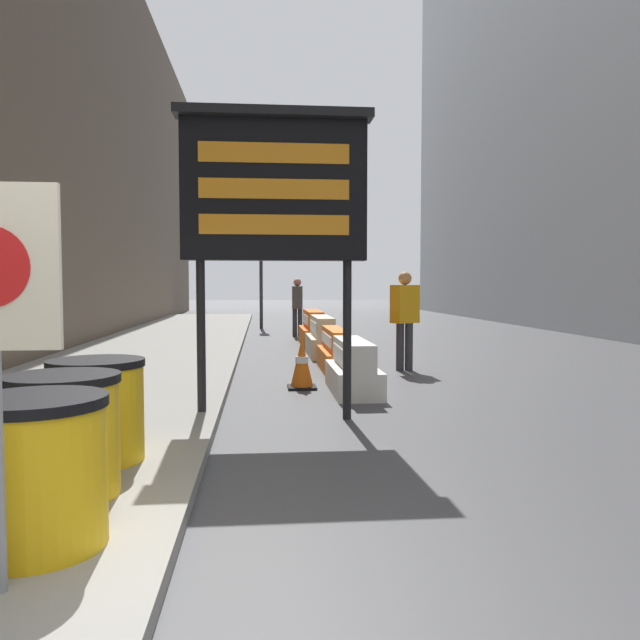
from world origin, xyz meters
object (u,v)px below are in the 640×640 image
object	(u,v)px
jersey_barrier_cream	(322,338)
traffic_cone_mid	(302,364)
barrel_drum_middle	(63,435)
jersey_barrier_orange_far	(313,330)
traffic_cone_near	(347,343)
barrel_drum_back	(97,410)
pedestrian_worker	(405,312)
jersey_barrier_white	(353,369)
message_board	(274,190)
barrel_drum_foreground	(36,472)
traffic_light_near_curb	(261,254)
pedestrian_passerby	(297,302)
jersey_barrier_orange_near	(335,352)

from	to	relation	value
jersey_barrier_cream	traffic_cone_mid	xyz separation A→B (m)	(-0.72, -4.27, -0.01)
barrel_drum_middle	traffic_cone_mid	distance (m)	5.33
jersey_barrier_orange_far	traffic_cone_near	size ratio (longest dim) A/B	3.94
barrel_drum_back	pedestrian_worker	bearing A→B (deg)	56.37
jersey_barrier_white	pedestrian_worker	world-z (taller)	pedestrian_worker
barrel_drum_middle	message_board	size ratio (longest dim) A/B	0.24
pedestrian_worker	jersey_barrier_white	bearing A→B (deg)	32.56
jersey_barrier_white	jersey_barrier_cream	world-z (taller)	jersey_barrier_cream
barrel_drum_foreground	traffic_light_near_curb	world-z (taller)	traffic_light_near_curb
barrel_drum_back	pedestrian_passerby	xyz separation A→B (m)	(2.40, 13.45, 0.49)
pedestrian_worker	traffic_cone_near	bearing A→B (deg)	-101.58
barrel_drum_foreground	jersey_barrier_cream	world-z (taller)	barrel_drum_foreground
jersey_barrier_orange_far	pedestrian_worker	xyz separation A→B (m)	(1.26, -4.93, 0.67)
traffic_cone_mid	pedestrian_worker	size ratio (longest dim) A/B	0.43
traffic_cone_near	traffic_light_near_curb	size ratio (longest dim) A/B	0.15
traffic_cone_near	traffic_light_near_curb	bearing A→B (deg)	102.51
barrel_drum_foreground	jersey_barrier_orange_far	distance (m)	12.77
barrel_drum_middle	traffic_cone_mid	size ratio (longest dim) A/B	1.09
traffic_cone_mid	pedestrian_passerby	bearing A→B (deg)	87.16
traffic_cone_near	barrel_drum_middle	bearing A→B (deg)	-109.20
jersey_barrier_white	jersey_barrier_orange_near	bearing A→B (deg)	90.00
message_board	jersey_barrier_orange_far	world-z (taller)	message_board
barrel_drum_middle	pedestrian_passerby	xyz separation A→B (m)	(2.41, 14.29, 0.49)
traffic_cone_near	pedestrian_worker	size ratio (longest dim) A/B	0.31
barrel_drum_back	jersey_barrier_cream	world-z (taller)	barrel_drum_back
barrel_drum_middle	jersey_barrier_white	distance (m)	5.29
barrel_drum_middle	jersey_barrier_orange_near	world-z (taller)	barrel_drum_middle
jersey_barrier_orange_near	pedestrian_passerby	bearing A→B (deg)	91.96
jersey_barrier_white	traffic_light_near_curb	size ratio (longest dim) A/B	0.48
barrel_drum_back	message_board	xyz separation A→B (m)	(1.49, 1.94, 2.08)
pedestrian_worker	barrel_drum_foreground	bearing A→B (deg)	35.93
pedestrian_worker	traffic_light_near_curb	bearing A→B (deg)	-104.13
jersey_barrier_cream	pedestrian_worker	distance (m)	2.87
barrel_drum_foreground	jersey_barrier_cream	xyz separation A→B (m)	(2.55, 10.08, -0.16)
jersey_barrier_orange_near	pedestrian_passerby	size ratio (longest dim) A/B	1.14
message_board	jersey_barrier_orange_far	size ratio (longest dim) A/B	1.61
message_board	jersey_barrier_orange_far	distance (m)	9.23
traffic_cone_near	jersey_barrier_orange_near	bearing A→B (deg)	-102.72
message_board	traffic_light_near_curb	distance (m)	15.00
barrel_drum_foreground	pedestrian_worker	size ratio (longest dim) A/B	0.47
jersey_barrier_white	pedestrian_passerby	distance (m)	9.76
barrel_drum_back	jersey_barrier_orange_near	world-z (taller)	barrel_drum_back
jersey_barrier_cream	jersey_barrier_orange_far	distance (m)	2.44
message_board	traffic_cone_near	distance (m)	7.09
barrel_drum_back	traffic_cone_mid	size ratio (longest dim) A/B	1.09
barrel_drum_middle	message_board	world-z (taller)	message_board
barrel_drum_foreground	barrel_drum_middle	xyz separation A→B (m)	(-0.12, 0.85, 0.00)
barrel_drum_back	jersey_barrier_orange_near	distance (m)	6.52
barrel_drum_back	jersey_barrier_white	size ratio (longest dim) A/B	0.48
barrel_drum_middle	traffic_cone_mid	xyz separation A→B (m)	(1.95, 4.96, -0.17)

